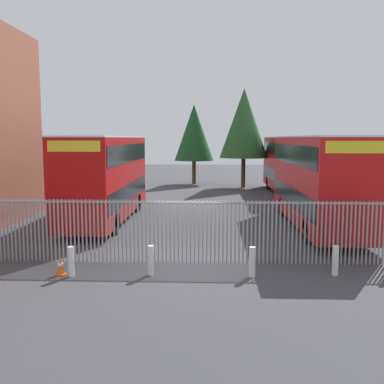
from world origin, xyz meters
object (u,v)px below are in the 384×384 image
object	(u,v)px
double_decker_bus_near_gate	(317,178)
bollard_center_front	(151,260)
double_decker_bus_far_back	(288,163)
bollard_near_left	(71,262)
double_decker_bus_behind_fence_left	(356,168)
double_decker_bus_behind_fence_right	(106,175)
bollard_near_right	(252,262)
bollard_far_right	(335,260)
traffic_cone_by_gate	(61,266)

from	to	relation	value
double_decker_bus_near_gate	bollard_center_front	size ratio (longest dim) A/B	11.38
double_decker_bus_far_back	bollard_near_left	bearing A→B (deg)	-116.05
double_decker_bus_behind_fence_left	double_decker_bus_behind_fence_right	distance (m)	15.85
bollard_near_left	bollard_near_right	bearing A→B (deg)	1.87
double_decker_bus_near_gate	bollard_near_right	world-z (taller)	double_decker_bus_near_gate
bollard_far_right	traffic_cone_by_gate	distance (m)	8.71
bollard_center_front	bollard_far_right	size ratio (longest dim) A/B	1.00
bollard_center_front	traffic_cone_by_gate	world-z (taller)	bollard_center_front
double_decker_bus_behind_fence_left	bollard_center_front	xyz separation A→B (m)	(-11.19, -15.09, -1.95)
double_decker_bus_behind_fence_right	bollard_near_right	xyz separation A→B (m)	(6.73, -9.27, -1.95)
double_decker_bus_behind_fence_right	double_decker_bus_far_back	distance (m)	16.58
bollard_near_left	traffic_cone_by_gate	distance (m)	0.45
bollard_near_left	bollard_far_right	distance (m)	8.33
double_decker_bus_behind_fence_right	traffic_cone_by_gate	world-z (taller)	double_decker_bus_behind_fence_right
double_decker_bus_far_back	traffic_cone_by_gate	xyz separation A→B (m)	(-10.84, -21.25, -2.13)
bollard_near_right	double_decker_bus_near_gate	bearing A→B (deg)	63.98
double_decker_bus_near_gate	traffic_cone_by_gate	world-z (taller)	double_decker_bus_near_gate
double_decker_bus_behind_fence_right	bollard_center_front	size ratio (longest dim) A/B	11.38
double_decker_bus_behind_fence_left	double_decker_bus_behind_fence_right	size ratio (longest dim) A/B	1.00
bollard_center_front	bollard_far_right	distance (m)	5.84
bollard_center_front	bollard_near_right	distance (m)	3.19
double_decker_bus_behind_fence_right	bollard_near_right	distance (m)	11.62
double_decker_bus_near_gate	double_decker_bus_far_back	world-z (taller)	same
bollard_center_front	bollard_far_right	world-z (taller)	same
bollard_far_right	double_decker_bus_behind_fence_left	bearing A→B (deg)	70.19
double_decker_bus_far_back	bollard_far_right	bearing A→B (deg)	-95.83
double_decker_bus_behind_fence_right	bollard_near_right	bearing A→B (deg)	-54.01
bollard_far_right	traffic_cone_by_gate	world-z (taller)	bollard_far_right
double_decker_bus_behind_fence_left	bollard_near_left	world-z (taller)	double_decker_bus_behind_fence_left
bollard_near_left	double_decker_bus_near_gate	bearing A→B (deg)	40.18
bollard_near_right	bollard_far_right	xyz separation A→B (m)	(2.64, 0.26, 0.00)
traffic_cone_by_gate	double_decker_bus_behind_fence_left	bearing A→B (deg)	47.19
double_decker_bus_near_gate	bollard_near_left	bearing A→B (deg)	-139.82
double_decker_bus_far_back	bollard_near_right	xyz separation A→B (m)	(-4.78, -21.20, -1.95)
double_decker_bus_near_gate	double_decker_bus_far_back	bearing A→B (deg)	85.91
double_decker_bus_behind_fence_left	bollard_center_front	size ratio (longest dim) A/B	11.38
bollard_center_front	bollard_far_right	bearing A→B (deg)	2.20
double_decker_bus_behind_fence_right	double_decker_bus_far_back	xyz separation A→B (m)	(11.51, 11.94, 0.00)
double_decker_bus_behind_fence_left	double_decker_bus_far_back	bearing A→B (deg)	117.86
double_decker_bus_behind_fence_right	traffic_cone_by_gate	size ratio (longest dim) A/B	18.32
bollard_near_right	bollard_far_right	size ratio (longest dim) A/B	1.00
bollard_far_right	double_decker_bus_near_gate	bearing A→B (deg)	81.11
double_decker_bus_far_back	traffic_cone_by_gate	world-z (taller)	double_decker_bus_far_back
double_decker_bus_near_gate	traffic_cone_by_gate	size ratio (longest dim) A/B	18.32
traffic_cone_by_gate	bollard_far_right	bearing A→B (deg)	2.05
double_decker_bus_near_gate	double_decker_bus_behind_fence_left	bearing A→B (deg)	60.23
double_decker_bus_far_back	bollard_far_right	world-z (taller)	double_decker_bus_far_back
bollard_center_front	bollard_near_right	size ratio (longest dim) A/B	1.00
double_decker_bus_behind_fence_left	bollard_near_left	bearing A→B (deg)	-131.76
bollard_near_right	double_decker_bus_far_back	bearing A→B (deg)	77.29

